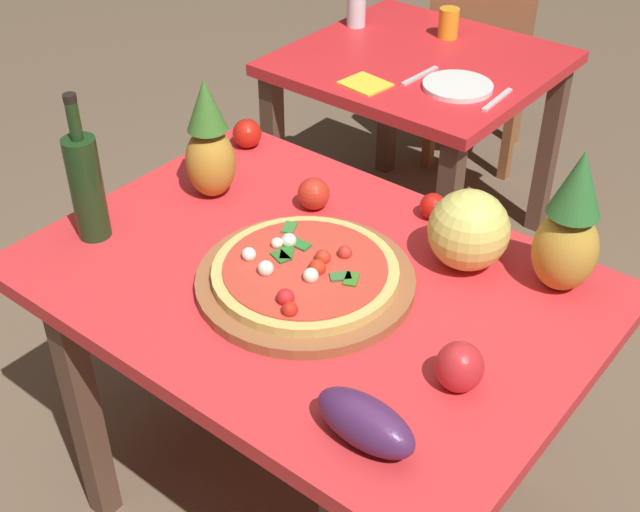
{
  "coord_description": "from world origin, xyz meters",
  "views": [
    {
      "loc": [
        0.93,
        -1.12,
        1.84
      ],
      "look_at": [
        0.01,
        0.02,
        0.77
      ],
      "focal_mm": 47.06,
      "sensor_mm": 36.0,
      "label": 1
    }
  ],
  "objects": [
    {
      "name": "ground_plane",
      "position": [
        0.0,
        0.0,
        0.0
      ],
      "size": [
        10.0,
        10.0,
        0.0
      ],
      "primitive_type": "plane",
      "color": "brown"
    },
    {
      "name": "display_table",
      "position": [
        0.0,
        0.0,
        0.63
      ],
      "size": [
        1.23,
        0.87,
        0.72
      ],
      "color": "brown",
      "rests_on": "ground_plane"
    },
    {
      "name": "drinking_glass_water",
      "position": [
        -0.82,
        1.26,
        0.78
      ],
      "size": [
        0.07,
        0.07,
        0.12
      ],
      "primitive_type": "cylinder",
      "color": "silver",
      "rests_on": "background_table"
    },
    {
      "name": "tomato_at_corner",
      "position": [
        -0.51,
        0.35,
        0.76
      ],
      "size": [
        0.08,
        0.08,
        0.08
      ],
      "primitive_type": "sphere",
      "color": "red",
      "rests_on": "display_table"
    },
    {
      "name": "drinking_glass_juice",
      "position": [
        -0.5,
        1.38,
        0.77
      ],
      "size": [
        0.07,
        0.07,
        0.1
      ],
      "primitive_type": "cylinder",
      "color": "orange",
      "rests_on": "background_table"
    },
    {
      "name": "pineapple_right",
      "position": [
        0.44,
        0.31,
        0.87
      ],
      "size": [
        0.14,
        0.14,
        0.33
      ],
      "color": "gold",
      "rests_on": "display_table"
    },
    {
      "name": "pizza",
      "position": [
        0.01,
        -0.04,
        0.76
      ],
      "size": [
        0.4,
        0.4,
        0.05
      ],
      "color": "#DEB961",
      "rests_on": "pizza_board"
    },
    {
      "name": "fork_utensil",
      "position": [
        -0.39,
        1.03,
        0.73
      ],
      "size": [
        0.03,
        0.18,
        0.01
      ],
      "primitive_type": "cube",
      "rotation": [
        0.0,
        0.0,
        -0.06
      ],
      "color": "silver",
      "rests_on": "background_table"
    },
    {
      "name": "wine_bottle",
      "position": [
        -0.5,
        -0.19,
        0.86
      ],
      "size": [
        0.08,
        0.08,
        0.36
      ],
      "color": "#1B3718",
      "rests_on": "display_table"
    },
    {
      "name": "background_table",
      "position": [
        -0.48,
        1.16,
        0.61
      ],
      "size": [
        0.84,
        0.81,
        0.72
      ],
      "color": "brown",
      "rests_on": "ground_plane"
    },
    {
      "name": "melon",
      "position": [
        0.24,
        0.25,
        0.81
      ],
      "size": [
        0.18,
        0.18,
        0.18
      ],
      "primitive_type": "sphere",
      "color": "#DBD163",
      "rests_on": "display_table"
    },
    {
      "name": "bell_pepper",
      "position": [
        0.42,
        -0.09,
        0.77
      ],
      "size": [
        0.09,
        0.09,
        0.1
      ],
      "primitive_type": "ellipsoid",
      "color": "red",
      "rests_on": "display_table"
    },
    {
      "name": "eggplant",
      "position": [
        0.37,
        -0.31,
        0.77
      ],
      "size": [
        0.2,
        0.1,
        0.09
      ],
      "primitive_type": "ellipsoid",
      "rotation": [
        0.0,
        0.0,
        3.12
      ],
      "color": "#4A2452",
      "rests_on": "display_table"
    },
    {
      "name": "dining_chair",
      "position": [
        -0.59,
        1.8,
        0.48
      ],
      "size": [
        0.52,
        0.52,
        0.85
      ],
      "rotation": [
        0.0,
        0.0,
        3.51
      ],
      "color": "#975834",
      "rests_on": "ground_plane"
    },
    {
      "name": "tomato_beside_pepper",
      "position": [
        -0.17,
        0.22,
        0.76
      ],
      "size": [
        0.08,
        0.08,
        0.08
      ],
      "primitive_type": "sphere",
      "color": "red",
      "rests_on": "display_table"
    },
    {
      "name": "pizza_board",
      "position": [
        0.01,
        -0.03,
        0.73
      ],
      "size": [
        0.47,
        0.47,
        0.02
      ],
      "primitive_type": "cylinder",
      "color": "#975834",
      "rests_on": "display_table"
    },
    {
      "name": "dinner_plate",
      "position": [
        -0.25,
        1.03,
        0.73
      ],
      "size": [
        0.22,
        0.22,
        0.02
      ],
      "primitive_type": "cylinder",
      "color": "white",
      "rests_on": "background_table"
    },
    {
      "name": "pineapple_left",
      "position": [
        -0.41,
        0.11,
        0.86
      ],
      "size": [
        0.12,
        0.12,
        0.31
      ],
      "color": "#BE892F",
      "rests_on": "display_table"
    },
    {
      "name": "tomato_near_board",
      "position": [
        0.08,
        0.36,
        0.75
      ],
      "size": [
        0.06,
        0.06,
        0.06
      ],
      "primitive_type": "sphere",
      "color": "red",
      "rests_on": "display_table"
    },
    {
      "name": "knife_utensil",
      "position": [
        -0.11,
        1.03,
        0.73
      ],
      "size": [
        0.03,
        0.18,
        0.01
      ],
      "primitive_type": "cube",
      "rotation": [
        0.0,
        0.0,
        0.05
      ],
      "color": "silver",
      "rests_on": "background_table"
    },
    {
      "name": "napkin_folded",
      "position": [
        -0.49,
        0.87,
        0.73
      ],
      "size": [
        0.15,
        0.14,
        0.01
      ],
      "primitive_type": "cube",
      "rotation": [
        0.0,
        0.0,
        -0.13
      ],
      "color": "yellow",
      "rests_on": "background_table"
    }
  ]
}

